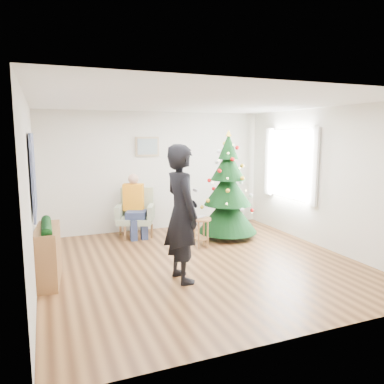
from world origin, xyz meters
name	(u,v)px	position (x,y,z in m)	size (l,w,h in m)	color
floor	(200,263)	(0.00, 0.00, 0.00)	(5.00, 5.00, 0.00)	brown
ceiling	(200,102)	(0.00, 0.00, 2.60)	(5.00, 5.00, 0.00)	white
wall_back	(156,171)	(0.00, 2.50, 1.30)	(5.00, 5.00, 0.00)	silver
wall_front	(299,217)	(0.00, -2.50, 1.30)	(5.00, 5.00, 0.00)	silver
wall_left	(31,194)	(-2.50, 0.00, 1.30)	(5.00, 5.00, 0.00)	silver
wall_right	(324,179)	(2.50, 0.00, 1.30)	(5.00, 5.00, 0.00)	silver
window_panel	(290,164)	(2.47, 1.00, 1.50)	(0.04, 1.30, 1.40)	white
curtains	(289,164)	(2.44, 1.00, 1.50)	(0.05, 1.75, 1.50)	white
christmas_tree	(228,190)	(1.16, 1.28, 0.99)	(1.22, 1.22, 2.20)	#3F2816
stool	(201,232)	(0.37, 0.81, 0.29)	(0.37, 0.37, 0.56)	brown
laptop	(201,217)	(0.37, 0.81, 0.57)	(0.31, 0.20, 0.02)	silver
armchair	(136,219)	(-0.58, 2.06, 0.37)	(0.91, 0.89, 1.00)	#9AA686
seated_person	(135,205)	(-0.60, 2.01, 0.67)	(0.52, 0.67, 1.30)	navy
standing_man	(182,214)	(-0.52, -0.56, 0.99)	(0.72, 0.47, 1.98)	black
game_controller	(196,190)	(-0.31, -0.59, 1.32)	(0.04, 0.13, 0.04)	white
console	(48,255)	(-2.33, 0.09, 0.40)	(0.30, 1.00, 0.80)	brown
garland	(46,226)	(-2.33, 0.09, 0.82)	(0.14, 0.14, 0.90)	black
tapestry	(33,174)	(-2.46, 0.30, 1.55)	(0.03, 1.50, 1.15)	black
framed_picture	(147,147)	(-0.20, 2.46, 1.85)	(0.52, 0.05, 0.42)	tan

